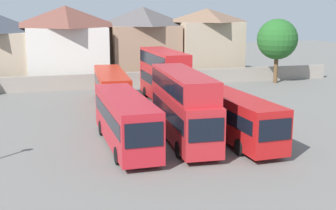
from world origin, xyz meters
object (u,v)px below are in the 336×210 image
object	(u,v)px
bus_2	(183,103)
bus_5	(164,74)
bus_1	(125,118)
house_terrace_far_right	(207,42)
bus_4	(111,87)
tree_left_of_lot	(277,39)
bus_3	(231,114)
house_terrace_right	(143,42)
house_terrace_centre	(67,44)

from	to	relation	value
bus_2	bus_5	bearing A→B (deg)	173.35
bus_1	house_terrace_far_right	distance (m)	34.34
bus_4	tree_left_of_lot	world-z (taller)	tree_left_of_lot
bus_3	bus_5	xyz separation A→B (m)	(-1.09, 13.95, 1.03)
bus_2	bus_4	distance (m)	13.69
bus_1	house_terrace_far_right	world-z (taller)	house_terrace_far_right
bus_4	tree_left_of_lot	distance (m)	24.02
bus_1	bus_2	bearing A→B (deg)	90.14
bus_1	bus_2	xyz separation A→B (m)	(4.14, 0.03, 0.80)
bus_3	house_terrace_right	xyz separation A→B (m)	(0.59, 30.16, 2.95)
bus_4	tree_left_of_lot	size ratio (longest dim) A/B	1.47
bus_3	bus_4	distance (m)	15.12
bus_5	tree_left_of_lot	bearing A→B (deg)	114.42
house_terrace_centre	house_terrace_far_right	xyz separation A→B (m)	(18.99, 0.49, -0.20)
bus_4	bus_1	bearing A→B (deg)	-1.13
house_terrace_centre	house_terrace_far_right	size ratio (longest dim) A/B	1.09
bus_1	bus_5	bearing A→B (deg)	153.94
bus_4	house_terrace_right	distance (m)	18.18
bus_1	house_terrace_far_right	size ratio (longest dim) A/B	1.18
house_terrace_right	bus_4	bearing A→B (deg)	-113.17
bus_3	bus_5	distance (m)	14.03
bus_5	house_terrace_far_right	xyz separation A→B (m)	(10.58, 15.93, 1.80)
bus_5	bus_2	bearing A→B (deg)	-10.74
bus_3	house_terrace_centre	distance (m)	31.04
bus_1	house_terrace_right	distance (m)	31.13
bus_2	house_terrace_centre	xyz separation A→B (m)	(-5.93, 29.08, 2.12)
bus_5	house_terrace_far_right	size ratio (longest dim) A/B	1.14
house_terrace_far_right	tree_left_of_lot	bearing A→B (deg)	-51.86
tree_left_of_lot	bus_5	bearing A→B (deg)	-155.12
house_terrace_centre	tree_left_of_lot	world-z (taller)	house_terrace_centre
house_terrace_right	house_terrace_far_right	xyz separation A→B (m)	(8.90, -0.28, -0.13)
bus_3	house_terrace_far_right	distance (m)	31.48
bus_4	house_terrace_far_right	distance (m)	22.93
bus_1	house_terrace_right	bearing A→B (deg)	164.25
bus_1	bus_5	world-z (taller)	bus_5
bus_1	house_terrace_far_right	xyz separation A→B (m)	(17.19, 29.60, 2.71)
bus_1	bus_4	size ratio (longest dim) A/B	0.93
house_terrace_right	tree_left_of_lot	world-z (taller)	house_terrace_right
bus_3	house_terrace_centre	size ratio (longest dim) A/B	1.16
bus_3	bus_4	world-z (taller)	bus_4
bus_2	bus_5	distance (m)	13.87
bus_1	bus_4	world-z (taller)	bus_1
bus_4	house_terrace_far_right	bearing A→B (deg)	139.56
house_terrace_centre	bus_5	bearing A→B (deg)	-61.43
house_terrace_right	tree_left_of_lot	size ratio (longest dim) A/B	1.18
bus_4	bus_3	bearing A→B (deg)	29.46
bus_2	house_terrace_far_right	xyz separation A→B (m)	(13.05, 29.57, 1.92)
bus_1	bus_3	xyz separation A→B (m)	(7.70, -0.28, -0.11)
bus_3	house_terrace_centre	xyz separation A→B (m)	(-9.49, 29.39, 3.02)
bus_5	house_terrace_right	xyz separation A→B (m)	(1.67, 16.21, 1.92)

